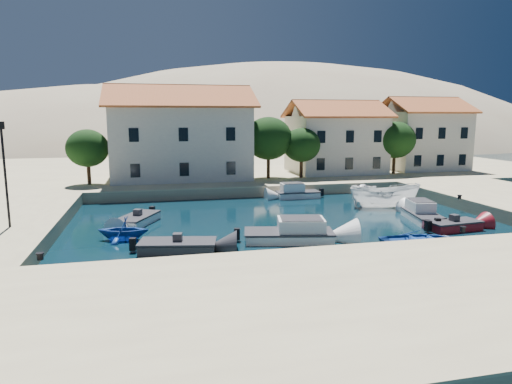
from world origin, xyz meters
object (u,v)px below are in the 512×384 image
at_px(lamppost, 4,164).
at_px(cabin_cruiser_south, 289,233).
at_px(boat_east, 384,208).
at_px(building_mid, 335,136).
at_px(building_left, 180,131).
at_px(rowboat_south, 422,247).
at_px(cabin_cruiser_east, 423,215).
at_px(building_right, 422,133).

distance_m(lamppost, cabin_cruiser_south, 17.23).
relative_size(lamppost, boat_east, 1.09).
distance_m(building_mid, boat_east, 17.26).
distance_m(building_left, lamppost, 23.10).
bearing_deg(rowboat_south, building_mid, -5.24).
xyz_separation_m(building_left, cabin_cruiser_east, (15.93, -20.37, -5.46)).
height_order(lamppost, boat_east, lamppost).
height_order(building_left, building_mid, building_left).
bearing_deg(cabin_cruiser_south, building_right, 57.08).
bearing_deg(rowboat_south, building_left, 31.71).
relative_size(cabin_cruiser_east, boat_east, 0.83).
bearing_deg(building_right, boat_east, -129.71).
bearing_deg(building_mid, building_right, 4.76).
xyz_separation_m(building_mid, rowboat_south, (-5.91, -27.26, -5.22)).
bearing_deg(building_right, rowboat_south, -122.36).
bearing_deg(building_mid, building_left, -176.82).
bearing_deg(lamppost, building_mid, 35.45).
xyz_separation_m(building_left, building_mid, (18.00, 1.00, -0.71)).
height_order(building_mid, lamppost, building_mid).
bearing_deg(cabin_cruiser_east, lamppost, 101.78).
xyz_separation_m(building_right, rowboat_south, (-17.91, -28.26, -5.47)).
height_order(building_right, boat_east, building_right).
bearing_deg(building_right, building_left, -176.19).
height_order(building_right, cabin_cruiser_south, building_right).
height_order(cabin_cruiser_south, rowboat_south, cabin_cruiser_south).
height_order(building_mid, building_right, building_right).
relative_size(building_mid, rowboat_south, 2.16).
height_order(cabin_cruiser_south, boat_east, cabin_cruiser_south).
distance_m(lamppost, cabin_cruiser_east, 27.77).
height_order(building_mid, boat_east, building_mid).
relative_size(building_right, rowboat_south, 1.94).
distance_m(cabin_cruiser_south, cabin_cruiser_east, 11.44).
relative_size(rowboat_south, cabin_cruiser_east, 1.02).
relative_size(cabin_cruiser_south, rowboat_south, 1.18).
distance_m(cabin_cruiser_south, rowboat_south, 7.83).
relative_size(building_left, cabin_cruiser_east, 3.09).
bearing_deg(lamppost, building_right, 27.93).
bearing_deg(building_left, lamppost, -119.90).
bearing_deg(building_mid, cabin_cruiser_south, -118.41).
bearing_deg(building_mid, lamppost, -144.55).
xyz_separation_m(building_right, cabin_cruiser_south, (-25.13, -25.28, -5.00)).
bearing_deg(boat_east, building_right, -22.74).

